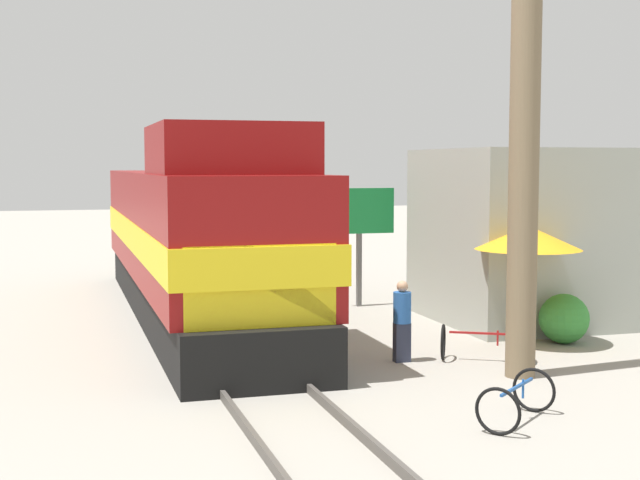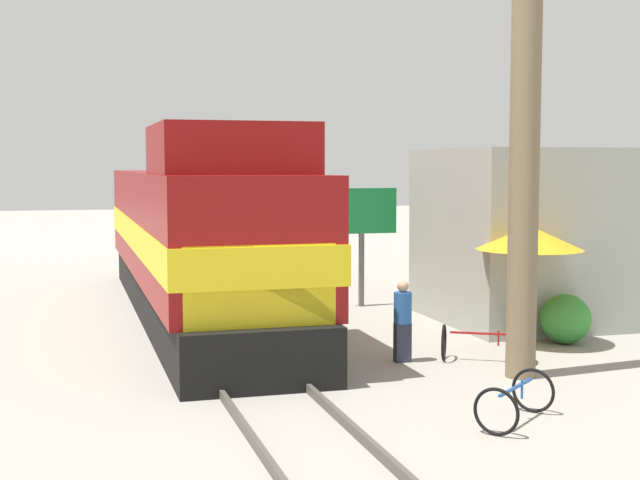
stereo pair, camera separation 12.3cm
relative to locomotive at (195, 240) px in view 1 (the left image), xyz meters
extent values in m
plane|color=gray|center=(0.00, -4.66, -1.93)|extent=(120.00, 120.00, 0.00)
cube|color=#4C4742|center=(-0.72, -4.66, -1.85)|extent=(0.08, 40.33, 0.15)
cube|color=#4C4742|center=(0.72, -4.66, -1.85)|extent=(0.08, 40.33, 0.15)
cube|color=black|center=(0.00, 0.46, -1.41)|extent=(2.77, 16.03, 1.05)
cube|color=maroon|center=(0.00, 0.46, 0.37)|extent=(3.01, 15.39, 2.51)
cube|color=yellow|center=(0.00, 0.46, 0.12)|extent=(3.05, 15.55, 0.70)
cube|color=yellow|center=(0.00, -6.11, -0.19)|extent=(2.56, 2.24, 1.38)
cube|color=maroon|center=(0.00, -4.35, 2.10)|extent=(2.83, 3.53, 0.95)
cylinder|color=#726047|center=(4.61, -7.51, 3.30)|extent=(0.53, 0.53, 10.45)
cylinder|color=#4C4C4C|center=(6.09, -5.11, -0.75)|extent=(0.05, 0.05, 2.37)
cone|color=orange|center=(6.09, -5.11, 0.31)|extent=(2.19, 2.19, 0.49)
cube|color=#595959|center=(4.43, 0.74, -0.96)|extent=(0.12, 0.12, 1.93)
cube|color=#198C3F|center=(4.43, 0.74, 0.60)|extent=(1.92, 0.08, 1.19)
sphere|color=#388C38|center=(6.95, -5.15, -1.41)|extent=(1.05, 1.05, 1.05)
cube|color=#2D3347|center=(3.04, -5.82, -1.56)|extent=(0.30, 0.20, 0.75)
cylinder|color=#2659A5|center=(3.04, -5.82, -0.89)|extent=(0.34, 0.34, 0.59)
sphere|color=tan|center=(3.04, -5.82, -0.48)|extent=(0.22, 0.22, 0.22)
torus|color=black|center=(5.19, -6.62, -1.58)|extent=(0.38, 0.63, 0.69)
torus|color=black|center=(3.86, -5.89, -1.58)|extent=(0.38, 0.63, 0.69)
cube|color=#A51919|center=(4.53, -6.25, -1.39)|extent=(1.15, 0.66, 0.04)
cylinder|color=#A51919|center=(4.76, -6.38, -1.47)|extent=(0.04, 0.04, 0.29)
torus|color=black|center=(3.67, -9.62, -1.59)|extent=(0.47, 0.55, 0.68)
torus|color=black|center=(2.59, -10.52, -1.59)|extent=(0.47, 0.55, 0.68)
cube|color=#194C99|center=(3.13, -10.07, -1.40)|extent=(0.94, 0.80, 0.04)
cylinder|color=#194C99|center=(3.32, -9.91, -1.47)|extent=(0.04, 0.04, 0.28)
cube|color=#999E93|center=(8.10, -2.34, 0.12)|extent=(5.30, 4.55, 4.10)
camera|label=1|loc=(-3.18, -21.35, 1.80)|focal=50.00mm
camera|label=2|loc=(-3.06, -21.39, 1.80)|focal=50.00mm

